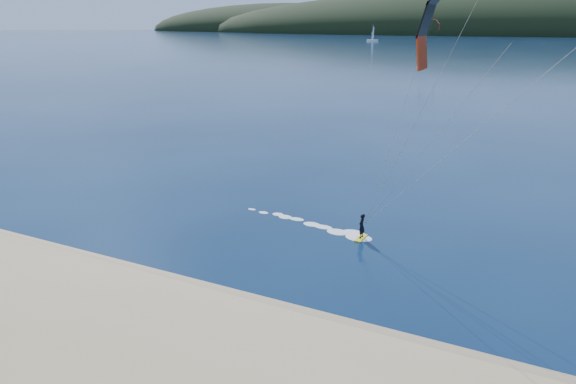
{
  "coord_description": "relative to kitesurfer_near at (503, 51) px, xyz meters",
  "views": [
    {
      "loc": [
        13.98,
        -16.22,
        14.9
      ],
      "look_at": [
        1.34,
        10.0,
        5.0
      ],
      "focal_mm": 31.25,
      "sensor_mm": 36.0,
      "label": 1
    }
  ],
  "objects": [
    {
      "name": "ground",
      "position": [
        -12.46,
        -10.5,
        -13.59
      ],
      "size": [
        1800.0,
        1800.0,
        0.0
      ],
      "primitive_type": "plane",
      "color": "#071934",
      "rests_on": "ground"
    },
    {
      "name": "sailboat",
      "position": [
        -121.21,
        386.37,
        -12.62
      ],
      "size": [
        9.06,
        5.95,
        13.14
      ],
      "color": "white",
      "rests_on": "ground"
    },
    {
      "name": "kitesurfer_far",
      "position": [
        -37.32,
        182.81,
        -0.85
      ],
      "size": [
        9.4,
        7.06,
        15.02
      ],
      "color": "yellow",
      "rests_on": "ground"
    },
    {
      "name": "headland",
      "position": [
        -11.83,
        734.79,
        -13.59
      ],
      "size": [
        1200.0,
        310.0,
        140.0
      ],
      "color": "black",
      "rests_on": "ground"
    },
    {
      "name": "wet_sand",
      "position": [
        -12.46,
        -6.0,
        -13.54
      ],
      "size": [
        220.0,
        2.5,
        0.1
      ],
      "color": "#907454",
      "rests_on": "ground"
    },
    {
      "name": "kitesurfer_near",
      "position": [
        0.0,
        0.0,
        0.0
      ],
      "size": [
        23.78,
        8.81,
        17.39
      ],
      "color": "yellow",
      "rests_on": "ground"
    }
  ]
}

